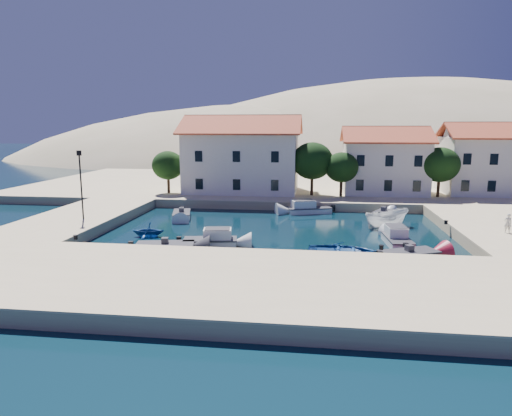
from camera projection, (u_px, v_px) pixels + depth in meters
The scene contains 22 objects.
ground at pixel (264, 263), 31.69m from camera, with size 400.00×400.00×0.00m, color black.
quay_south at pixel (252, 285), 25.74m from camera, with size 52.00×12.00×1.00m, color #CBB48B.
quay_west at pixel (79, 220), 43.78m from camera, with size 8.00×20.00×1.00m, color #CBB48B.
quay_north at pixel (306, 186), 68.43m from camera, with size 80.00×36.00×1.00m, color #CBB48B.
hills at pixel (366, 225), 153.85m from camera, with size 254.00×176.00×99.00m.
building_left at pixel (242, 153), 58.73m from camera, with size 14.70×9.45×9.70m.
building_mid at pixel (384, 159), 57.54m from camera, with size 10.50×8.40×8.30m.
building_right at pixel (482, 158), 56.94m from camera, with size 9.45×8.40×8.80m.
trees at pixel (325, 164), 55.10m from camera, with size 37.30×5.30×6.45m.
lamppost at pixel (81, 178), 40.88m from camera, with size 0.35×0.25×6.22m.
bollards at pixel (306, 235), 34.90m from camera, with size 29.36×9.56×0.30m.
motorboat_grey_sw at pixel (165, 247), 34.55m from camera, with size 4.64×2.73×1.25m.
cabin_cruiser_south at pixel (210, 240), 35.93m from camera, with size 4.42×2.44×1.60m.
rowboat_south at pixel (342, 255), 33.44m from camera, with size 3.53×4.94×1.02m, color navy.
motorboat_red_se at pixel (409, 255), 32.40m from camera, with size 4.50×3.39×1.25m.
cabin_cruiser_east at pixel (397, 239), 36.37m from camera, with size 2.05×4.44×1.60m.
boat_east at pixel (386, 227), 42.92m from camera, with size 1.78×4.72×1.82m, color white.
motorboat_white_ne at pixel (384, 214), 47.72m from camera, with size 2.80×3.60×1.25m.
rowboat_west at pixel (149, 237), 39.17m from camera, with size 2.30×2.66×1.40m, color navy.
motorboat_white_west at pixel (182, 215), 47.19m from camera, with size 2.64×4.21×1.25m.
cabin_cruiser_north at pixel (309, 209), 49.79m from camera, with size 5.10×3.30×1.60m.
pedestrian at pixel (508, 223), 36.08m from camera, with size 0.57×0.37×1.56m, color silver.
Camera 1 is at (3.38, -30.33, 9.35)m, focal length 32.00 mm.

